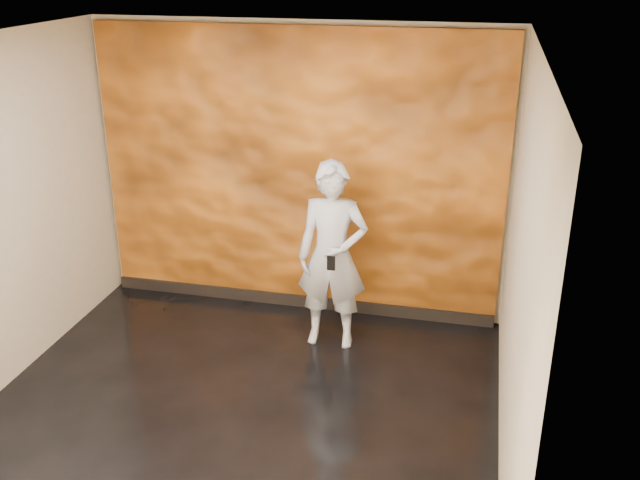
{
  "coord_description": "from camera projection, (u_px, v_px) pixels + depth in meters",
  "views": [
    {
      "loc": [
        1.69,
        -4.32,
        3.38
      ],
      "look_at": [
        0.47,
        0.88,
        1.18
      ],
      "focal_mm": 40.0,
      "sensor_mm": 36.0,
      "label": 1
    }
  ],
  "objects": [
    {
      "name": "man",
      "position": [
        332.0,
        256.0,
        6.29
      ],
      "size": [
        0.65,
        0.45,
        1.72
      ],
      "primitive_type": "imported",
      "rotation": [
        0.0,
        0.0,
        0.06
      ],
      "color": "#ABAEBA",
      "rests_on": "ground"
    },
    {
      "name": "feature_wall",
      "position": [
        297.0,
        175.0,
        6.77
      ],
      "size": [
        3.9,
        0.06,
        2.75
      ],
      "primitive_type": "cube",
      "color": "orange",
      "rests_on": "ground"
    },
    {
      "name": "room",
      "position": [
        226.0,
        252.0,
        5.0
      ],
      "size": [
        4.02,
        4.02,
        2.81
      ],
      "color": "black",
      "rests_on": "ground"
    },
    {
      "name": "baseboard",
      "position": [
        298.0,
        300.0,
        7.24
      ],
      "size": [
        3.9,
        0.04,
        0.12
      ],
      "primitive_type": "cube",
      "color": "black",
      "rests_on": "ground"
    },
    {
      "name": "phone",
      "position": [
        331.0,
        263.0,
        6.03
      ],
      "size": [
        0.07,
        0.01,
        0.13
      ],
      "primitive_type": "cube",
      "rotation": [
        0.0,
        0.0,
        -0.01
      ],
      "color": "black",
      "rests_on": "man"
    }
  ]
}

